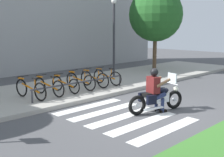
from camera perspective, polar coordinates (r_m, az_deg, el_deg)
The scene contains 18 objects.
ground_plane at distance 9.43m, azimuth 6.30°, elevation -6.37°, with size 48.00×48.00×0.00m, color #4C4C4F.
sidewalk at distance 12.45m, azimuth -9.04°, elevation -2.04°, with size 24.00×4.40×0.15m, color #A8A399.
crosswalk_stripe_0 at distance 7.77m, azimuth 10.94°, elevation -10.09°, with size 2.80×0.40×0.01m, color white.
crosswalk_stripe_1 at distance 8.22m, azimuth 6.30°, elevation -8.83°, with size 2.80×0.40×0.01m, color white.
crosswalk_stripe_2 at distance 8.72m, azimuth 2.19°, elevation -7.66°, with size 2.80×0.40×0.01m, color white.
crosswalk_stripe_3 at distance 9.26m, azimuth -1.44°, elevation -6.59°, with size 2.80×0.40×0.01m, color white.
crosswalk_stripe_4 at distance 9.84m, azimuth -4.63°, elevation -5.62°, with size 2.80×0.40×0.01m, color white.
motorcycle at distance 9.20m, azimuth 9.02°, elevation -3.89°, with size 2.07×0.87×1.22m.
rider at distance 9.08m, azimuth 8.68°, elevation -1.71°, with size 0.72×0.65×1.43m.
bicycle_0 at distance 10.55m, azimuth -16.09°, elevation -2.05°, with size 0.48×1.75×0.80m.
bicycle_1 at distance 10.93m, azimuth -12.60°, elevation -1.55°, with size 0.48×1.69×0.77m.
bicycle_2 at distance 11.34m, azimuth -9.36°, elevation -1.11°, with size 0.48×1.57×0.73m.
bicycle_3 at distance 11.77m, azimuth -6.35°, elevation -0.48°, with size 0.48×1.66×0.80m.
bicycle_4 at distance 12.25m, azimuth -3.57°, elevation -0.05°, with size 0.48×1.61×0.79m.
bicycle_5 at distance 12.75m, azimuth -1.00°, elevation 0.34°, with size 0.48×1.60×0.78m.
bike_rack at distance 11.11m, azimuth -6.12°, elevation -0.83°, with size 4.38×0.07×0.49m.
street_lamp at distance 14.60m, azimuth 0.39°, elevation 9.52°, with size 0.28×0.28×4.14m.
tree_near_rack at distance 17.90m, azimuth 8.78°, elevation 12.57°, with size 3.28×3.28×5.13m.
Camera 1 is at (-7.03, -5.69, 2.66)m, focal length 45.43 mm.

